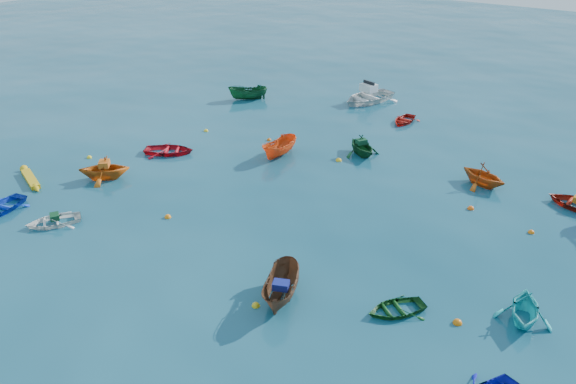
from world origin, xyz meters
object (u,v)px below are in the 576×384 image
Objects in this scene: dinghy_white_near at (54,224)px; kayak_yellow at (31,181)px; motorboat_white at (368,102)px; dinghy_blue_sw at (1,211)px.

kayak_yellow is at bearing -170.86° from dinghy_white_near.
dinghy_blue_sw is at bearing -88.80° from motorboat_white.
kayak_yellow is at bearing 110.61° from dinghy_blue_sw.
dinghy_blue_sw is 3.64m from kayak_yellow.
kayak_yellow is (-5.56, 2.13, 0.00)m from dinghy_white_near.
dinghy_blue_sw reaches higher than dinghy_white_near.
motorboat_white is at bearing 113.50° from dinghy_white_near.
dinghy_blue_sw is at bearing -126.48° from kayak_yellow.
kayak_yellow is 0.69× the size of motorboat_white.
dinghy_blue_sw is 1.12× the size of dinghy_white_near.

